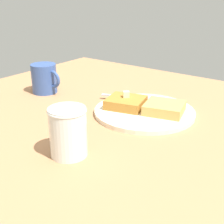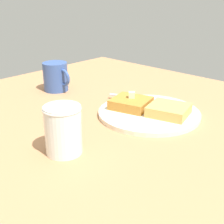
{
  "view_description": "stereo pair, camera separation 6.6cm",
  "coord_description": "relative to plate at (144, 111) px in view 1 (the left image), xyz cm",
  "views": [
    {
      "loc": [
        45.66,
        -55.6,
        31.21
      ],
      "look_at": [
        9.13,
        -6.87,
        6.48
      ],
      "focal_mm": 50.0,
      "sensor_mm": 36.0,
      "label": 1
    },
    {
      "loc": [
        50.7,
        -51.38,
        31.21
      ],
      "look_at": [
        9.13,
        -6.87,
        6.48
      ],
      "focal_mm": 50.0,
      "sensor_mm": 36.0,
      "label": 2
    }
  ],
  "objects": [
    {
      "name": "coffee_mug",
      "position": [
        -32.03,
        -3.24,
        3.64
      ],
      "size": [
        10.0,
        7.22,
        8.42
      ],
      "color": "#355295",
      "rests_on": "table_surface"
    },
    {
      "name": "table_surface",
      "position": [
        -9.5,
        -5.89,
        -1.58
      ],
      "size": [
        91.69,
        91.69,
        1.98
      ],
      "primitive_type": "cube",
      "color": "#AF7850",
      "rests_on": "ground"
    },
    {
      "name": "toast_slice_middle",
      "position": [
        4.72,
        1.22,
        1.65
      ],
      "size": [
        10.72,
        10.29,
        2.34
      ],
      "primitive_type": "cube",
      "rotation": [
        0.0,
        0.0,
        0.25
      ],
      "color": "tan",
      "rests_on": "plate"
    },
    {
      "name": "butter_pat_primary",
      "position": [
        -5.07,
        -0.58,
        3.57
      ],
      "size": [
        2.04,
        2.02,
        1.51
      ],
      "primitive_type": "cube",
      "rotation": [
        0.0,
        0.0,
        0.7
      ],
      "color": "beige",
      "rests_on": "toast_slice_left"
    },
    {
      "name": "toast_slice_left",
      "position": [
        -4.72,
        -1.22,
        1.65
      ],
      "size": [
        10.72,
        10.29,
        2.34
      ],
      "primitive_type": "cube",
      "rotation": [
        0.0,
        0.0,
        0.25
      ],
      "color": "#B4782E",
      "rests_on": "plate"
    },
    {
      "name": "fork",
      "position": [
        -6.66,
        5.38,
        0.65
      ],
      "size": [
        15.53,
        6.8,
        0.36
      ],
      "color": "silver",
      "rests_on": "plate"
    },
    {
      "name": "plate",
      "position": [
        0.0,
        0.0,
        0.0
      ],
      "size": [
        24.56,
        24.56,
        1.06
      ],
      "color": "silver",
      "rests_on": "table_surface"
    },
    {
      "name": "syrup_jar",
      "position": [
        -0.74,
        -25.53,
        3.59
      ],
      "size": [
        7.07,
        7.07,
        9.27
      ],
      "color": "#451E06",
      "rests_on": "table_surface"
    }
  ]
}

